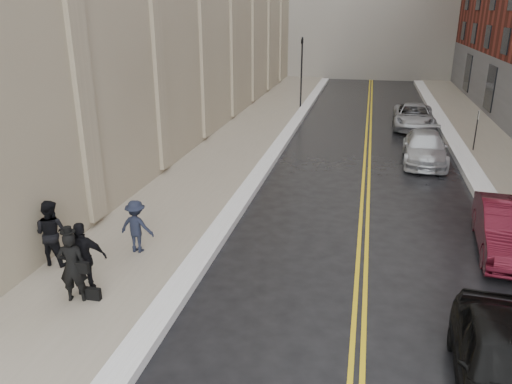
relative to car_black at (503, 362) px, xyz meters
The scene contains 15 objects.
sidewalk_left 17.48m from the car_black, 123.72° to the left, with size 4.00×64.00×0.15m, color gray.
lane_stripe_a 14.82m from the car_black, 100.98° to the left, with size 0.12×64.00×0.01m, color gold.
lane_stripe_b 14.78m from the car_black, 100.07° to the left, with size 0.12×64.00×0.01m, color gold.
snow_ridge_left 16.32m from the car_black, 116.99° to the left, with size 0.70×60.80×0.26m, color white.
snow_ridge_right 14.67m from the car_black, 82.36° to the left, with size 0.85×60.80×0.30m, color white.
traffic_signal 29.67m from the car_black, 105.29° to the left, with size 0.18×0.15×5.20m.
parking_sign_far 18.74m from the car_black, 81.71° to the left, with size 0.06×0.35×2.23m.
car_black is the anchor object (origin of this frame).
car_maroon 6.80m from the car_black, 76.39° to the left, with size 1.65×4.73×1.56m, color #420B17.
car_silver_near 16.17m from the car_black, 89.99° to the left, with size 2.02×4.97×1.44m, color #B7BAC0.
car_silver_far 23.86m from the car_black, 90.00° to the left, with size 2.44×5.30×1.47m, color #A1A3AA.
pedestrian_main 9.80m from the car_black, behind, with size 0.69×0.45×1.88m, color black.
pedestrian_a 11.71m from the car_black, 166.92° to the left, with size 0.95×0.74×1.94m, color black.
pedestrian_b 10.17m from the car_black, 157.45° to the left, with size 1.06×0.61×1.64m, color black.
pedestrian_c 9.77m from the car_black, behind, with size 1.15×0.48×1.96m, color black.
Camera 1 is at (2.30, -7.19, 7.09)m, focal length 35.00 mm.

